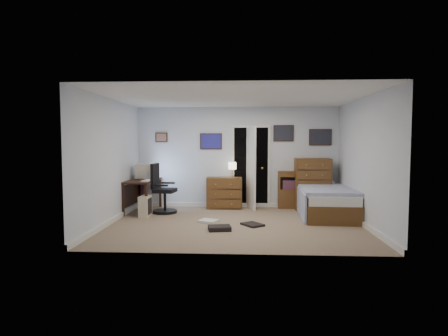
# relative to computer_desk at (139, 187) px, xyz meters

# --- Properties ---
(floor) EXTENTS (5.00, 4.00, 0.02)m
(floor) POSITION_rel_computer_desk_xyz_m (2.29, -1.27, -0.59)
(floor) COLOR gray
(floor) RESTS_ON ground
(computer_desk) EXTENTS (0.64, 1.32, 0.75)m
(computer_desk) POSITION_rel_computer_desk_xyz_m (0.00, 0.00, 0.00)
(computer_desk) COLOR black
(computer_desk) RESTS_ON floor
(crt_monitor) EXTENTS (0.40, 0.37, 0.36)m
(crt_monitor) POSITION_rel_computer_desk_xyz_m (0.11, 0.15, 0.36)
(crt_monitor) COLOR beige
(crt_monitor) RESTS_ON computer_desk
(keyboard) EXTENTS (0.16, 0.41, 0.02)m
(keyboard) POSITION_rel_computer_desk_xyz_m (0.27, -0.35, 0.19)
(keyboard) COLOR beige
(keyboard) RESTS_ON computer_desk
(pc_tower) EXTENTS (0.22, 0.43, 0.45)m
(pc_tower) POSITION_rel_computer_desk_xyz_m (0.29, -0.55, -0.35)
(pc_tower) COLOR beige
(pc_tower) RESTS_ON floor
(office_chair) EXTENTS (0.61, 0.61, 1.14)m
(office_chair) POSITION_rel_computer_desk_xyz_m (0.58, -0.16, -0.14)
(office_chair) COLOR black
(office_chair) RESTS_ON floor
(media_stack) EXTENTS (0.15, 0.15, 0.75)m
(media_stack) POSITION_rel_computer_desk_xyz_m (-0.03, 0.57, -0.20)
(media_stack) COLOR maroon
(media_stack) RESTS_ON floor
(low_dresser) EXTENTS (0.88, 0.47, 0.77)m
(low_dresser) POSITION_rel_computer_desk_xyz_m (1.98, 0.51, -0.20)
(low_dresser) COLOR brown
(low_dresser) RESTS_ON floor
(table_lamp) EXTENTS (0.20, 0.20, 0.37)m
(table_lamp) POSITION_rel_computer_desk_xyz_m (2.18, 0.51, 0.46)
(table_lamp) COLOR gold
(table_lamp) RESTS_ON low_dresser
(doorway) EXTENTS (0.96, 1.12, 2.05)m
(doorway) POSITION_rel_computer_desk_xyz_m (2.64, 1.01, 0.42)
(doorway) COLOR black
(doorway) RESTS_ON floor
(tall_dresser) EXTENTS (0.86, 0.52, 1.24)m
(tall_dresser) POSITION_rel_computer_desk_xyz_m (4.12, 0.48, 0.04)
(tall_dresser) COLOR brown
(tall_dresser) RESTS_ON floor
(headboard_bookcase) EXTENTS (1.02, 0.27, 0.92)m
(headboard_bookcase) POSITION_rel_computer_desk_xyz_m (3.82, 0.60, -0.09)
(headboard_bookcase) COLOR brown
(headboard_bookcase) RESTS_ON floor
(bed) EXTENTS (1.23, 2.18, 0.70)m
(bed) POSITION_rel_computer_desk_xyz_m (4.27, -0.29, -0.25)
(bed) COLOR brown
(bed) RESTS_ON floor
(wall_posters) EXTENTS (4.38, 0.04, 0.60)m
(wall_posters) POSITION_rel_computer_desk_xyz_m (2.86, 0.71, 1.17)
(wall_posters) COLOR #331E11
(wall_posters) RESTS_ON floor
(floor_clutter) EXTENTS (1.36, 1.07, 0.08)m
(floor_clutter) POSITION_rel_computer_desk_xyz_m (2.09, -1.52, -0.55)
(floor_clutter) COLOR black
(floor_clutter) RESTS_ON floor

